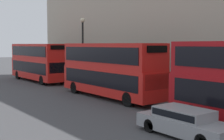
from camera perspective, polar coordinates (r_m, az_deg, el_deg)
name	(u,v)px	position (r m, az deg, el deg)	size (l,w,h in m)	color
bus_second_in_queue	(110,68)	(24.38, -0.35, 0.39)	(2.59, 10.40, 4.28)	red
bus_third_in_queue	(38,61)	(36.41, -13.32, 1.68)	(2.59, 10.31, 4.25)	red
car_hatchback	(185,122)	(14.77, 13.17, -9.16)	(1.76, 4.74, 1.30)	gray
street_lamp	(83,45)	(30.79, -5.37, 4.63)	(0.44, 0.44, 6.77)	black
pedestrian	(139,87)	(25.77, 4.99, -3.08)	(0.36, 0.36, 1.56)	brown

